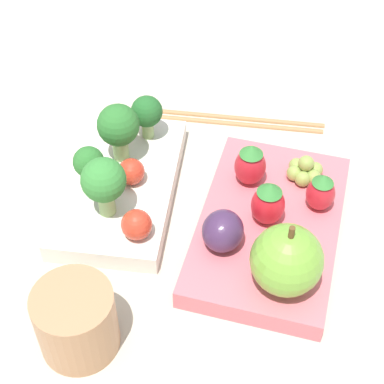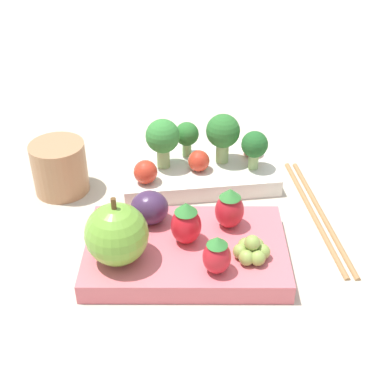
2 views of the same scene
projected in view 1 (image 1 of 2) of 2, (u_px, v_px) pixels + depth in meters
The scene contains 18 objects.
ground_plane at pixel (186, 215), 0.60m from camera, with size 4.00×4.00×0.00m, color #BCB29E.
bento_box_savoury at pixel (120, 186), 0.61m from camera, with size 0.20×0.13×0.02m.
bento_box_fruit at pixel (268, 229), 0.58m from camera, with size 0.20×0.13×0.02m.
broccoli_floret_0 at pixel (118, 127), 0.60m from camera, with size 0.04×0.04×0.06m.
broccoli_floret_1 at pixel (104, 182), 0.55m from camera, with size 0.04×0.04×0.06m.
broccoli_floret_2 at pixel (147, 113), 0.62m from camera, with size 0.03×0.03×0.05m.
broccoli_floret_3 at pixel (89, 163), 0.58m from camera, with size 0.03×0.03×0.04m.
cherry_tomato_0 at pixel (131, 172), 0.59m from camera, with size 0.03×0.03×0.03m.
cherry_tomato_1 at pixel (137, 225), 0.55m from camera, with size 0.03×0.03×0.03m.
cherry_tomato_2 at pixel (118, 121), 0.64m from camera, with size 0.02×0.02×0.02m.
apple at pixel (287, 260), 0.50m from camera, with size 0.06×0.06×0.07m.
strawberry_0 at pixel (321, 192), 0.57m from camera, with size 0.03×0.03×0.04m.
strawberry_1 at pixel (267, 207), 0.55m from camera, with size 0.03×0.03×0.05m.
strawberry_2 at pixel (250, 164), 0.59m from camera, with size 0.03×0.03×0.04m.
plum at pixel (223, 231), 0.54m from camera, with size 0.04×0.04×0.03m.
grape_cluster at pixel (305, 170), 0.60m from camera, with size 0.04×0.03×0.03m.
drinking_cup at pixel (76, 321), 0.49m from camera, with size 0.06×0.06×0.06m.
chopsticks_pair at pixel (224, 118), 0.69m from camera, with size 0.05×0.21×0.01m.
Camera 1 is at (-0.37, -0.12, 0.45)m, focal length 60.00 mm.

